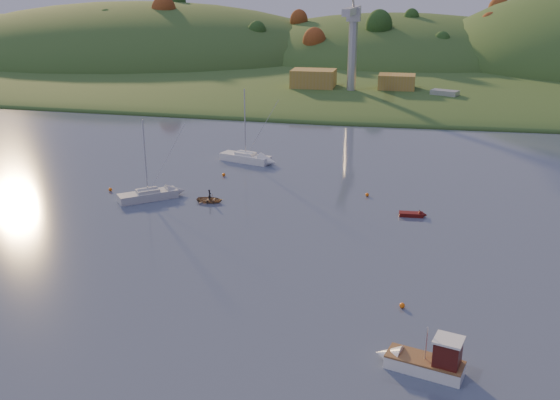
% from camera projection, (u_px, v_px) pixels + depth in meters
% --- Properties ---
extents(ground, '(500.00, 500.00, 0.00)m').
position_uv_depth(ground, '(156.00, 378.00, 45.69)').
color(ground, '#3D4B63').
rests_on(ground, ground).
extents(far_shore, '(620.00, 220.00, 1.50)m').
position_uv_depth(far_shore, '(373.00, 56.00, 258.53)').
color(far_shore, '#2A4D1F').
rests_on(far_shore, ground).
extents(shore_slope, '(640.00, 150.00, 7.00)m').
position_uv_depth(shore_slope, '(359.00, 77.00, 198.38)').
color(shore_slope, '#2A4D1F').
rests_on(shore_slope, ground).
extents(hill_left_far, '(120.00, 100.00, 32.00)m').
position_uv_depth(hill_left_far, '(7.00, 51.00, 275.99)').
color(hill_left_far, '#2A4D1F').
rests_on(hill_left_far, ground).
extents(hill_left, '(170.00, 140.00, 44.00)m').
position_uv_depth(hill_left, '(140.00, 59.00, 248.40)').
color(hill_left, '#2A4D1F').
rests_on(hill_left, ground).
extents(hill_center, '(140.00, 120.00, 36.00)m').
position_uv_depth(hill_center, '(396.00, 62.00, 238.07)').
color(hill_center, '#2A4D1F').
rests_on(hill_center, ground).
extents(hillside_trees, '(280.00, 50.00, 32.00)m').
position_uv_depth(hillside_trees, '(364.00, 69.00, 216.89)').
color(hillside_trees, '#1E3F16').
rests_on(hillside_trees, ground).
extents(wharf, '(42.00, 16.00, 2.40)m').
position_uv_depth(wharf, '(363.00, 95.00, 157.22)').
color(wharf, slate).
rests_on(wharf, ground).
extents(shed_west, '(11.00, 8.00, 4.80)m').
position_uv_depth(shed_west, '(313.00, 79.00, 159.52)').
color(shed_west, '#A78337').
rests_on(shed_west, wharf).
extents(shed_east, '(9.00, 7.00, 4.00)m').
position_uv_depth(shed_east, '(397.00, 83.00, 156.47)').
color(shed_east, '#A78337').
rests_on(shed_east, wharf).
extents(dock_crane, '(3.20, 28.00, 20.30)m').
position_uv_depth(dock_crane, '(353.00, 31.00, 149.29)').
color(dock_crane, '#B7B7BC').
rests_on(dock_crane, wharf).
extents(fishing_boat, '(6.99, 3.77, 4.26)m').
position_uv_depth(fishing_boat, '(419.00, 359.00, 46.44)').
color(fishing_boat, white).
rests_on(fishing_boat, ground).
extents(sailboat_near, '(7.57, 6.88, 10.95)m').
position_uv_depth(sailboat_near, '(148.00, 195.00, 83.82)').
color(sailboat_near, silver).
rests_on(sailboat_near, ground).
extents(sailboat_far, '(8.96, 4.99, 11.91)m').
position_uv_depth(sailboat_far, '(246.00, 157.00, 102.06)').
color(sailboat_far, white).
rests_on(sailboat_far, ground).
extents(canoe, '(3.56, 2.60, 0.72)m').
position_uv_depth(canoe, '(210.00, 200.00, 82.97)').
color(canoe, '#9A7955').
rests_on(canoe, ground).
extents(paddler, '(0.37, 0.56, 1.50)m').
position_uv_depth(paddler, '(210.00, 197.00, 82.85)').
color(paddler, black).
rests_on(paddler, ground).
extents(red_tender, '(3.55, 1.43, 1.18)m').
position_uv_depth(red_tender, '(417.00, 215.00, 77.83)').
color(red_tender, '#560F0C').
rests_on(red_tender, ground).
extents(work_vessel, '(15.57, 10.46, 3.78)m').
position_uv_depth(work_vessel, '(444.00, 100.00, 149.63)').
color(work_vessel, slate).
rests_on(work_vessel, ground).
extents(buoy_0, '(0.50, 0.50, 0.50)m').
position_uv_depth(buoy_0, '(402.00, 305.00, 55.63)').
color(buoy_0, orange).
rests_on(buoy_0, ground).
extents(buoy_1, '(0.50, 0.50, 0.50)m').
position_uv_depth(buoy_1, '(367.00, 195.00, 85.24)').
color(buoy_1, orange).
rests_on(buoy_1, ground).
extents(buoy_2, '(0.50, 0.50, 0.50)m').
position_uv_depth(buoy_2, '(110.00, 189.00, 87.44)').
color(buoy_2, orange).
rests_on(buoy_2, ground).
extents(buoy_3, '(0.50, 0.50, 0.50)m').
position_uv_depth(buoy_3, '(224.00, 175.00, 94.32)').
color(buoy_3, orange).
rests_on(buoy_3, ground).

